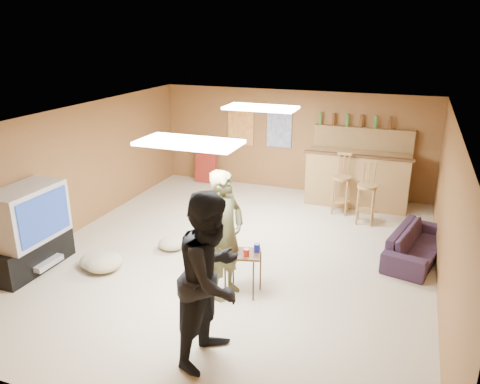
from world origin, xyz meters
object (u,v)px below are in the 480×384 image
(sofa, at_px, (417,244))
(person_olive, at_px, (225,235))
(tray_table, at_px, (243,273))
(tv_body, at_px, (27,214))
(bar_counter, at_px, (357,179))
(person_black, at_px, (212,278))

(sofa, bearing_deg, person_olive, 143.50)
(sofa, xyz_separation_m, tray_table, (-2.20, -1.90, 0.06))
(tv_body, xyz_separation_m, tray_table, (3.15, 0.48, -0.60))
(tv_body, height_order, bar_counter, tv_body)
(bar_counter, xyz_separation_m, sofa, (1.20, -2.07, -0.31))
(tv_body, bearing_deg, tray_table, 8.70)
(tv_body, bearing_deg, person_black, -14.46)
(person_black, bearing_deg, person_olive, 23.68)
(person_black, bearing_deg, tray_table, 13.86)
(person_black, relative_size, tray_table, 3.20)
(person_olive, relative_size, sofa, 1.07)
(person_olive, xyz_separation_m, person_black, (0.34, -1.21, 0.08))
(person_olive, bearing_deg, person_black, -150.62)
(sofa, height_order, tray_table, tray_table)
(tv_body, height_order, person_olive, person_olive)
(person_olive, height_order, tray_table, person_olive)
(tv_body, xyz_separation_m, sofa, (5.35, 2.38, -0.66))
(tv_body, relative_size, sofa, 0.67)
(tray_table, bearing_deg, person_olive, -149.82)
(person_black, distance_m, sofa, 3.90)
(bar_counter, height_order, person_black, person_black)
(person_black, bearing_deg, sofa, -24.63)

